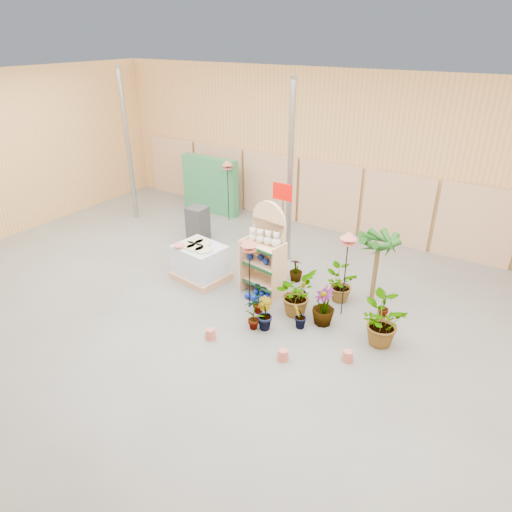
{
  "coord_description": "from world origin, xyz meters",
  "views": [
    {
      "loc": [
        5.02,
        -5.92,
        5.39
      ],
      "look_at": [
        0.3,
        1.5,
        1.0
      ],
      "focal_mm": 32.0,
      "sensor_mm": 36.0,
      "label": 1
    }
  ],
  "objects_px": {
    "pallet_stack": "(200,262)",
    "potted_plant_2": "(295,293)",
    "display_shelf": "(266,252)",
    "bird_table_front": "(249,244)"
  },
  "relations": [
    {
      "from": "pallet_stack",
      "to": "potted_plant_2",
      "type": "bearing_deg",
      "value": 5.7
    },
    {
      "from": "display_shelf",
      "to": "potted_plant_2",
      "type": "xyz_separation_m",
      "value": [
        1.01,
        -0.49,
        -0.5
      ]
    },
    {
      "from": "pallet_stack",
      "to": "potted_plant_2",
      "type": "height_order",
      "value": "potted_plant_2"
    },
    {
      "from": "bird_table_front",
      "to": "pallet_stack",
      "type": "bearing_deg",
      "value": 165.14
    },
    {
      "from": "display_shelf",
      "to": "pallet_stack",
      "type": "distance_m",
      "value": 1.74
    },
    {
      "from": "display_shelf",
      "to": "bird_table_front",
      "type": "xyz_separation_m",
      "value": [
        0.09,
        -0.83,
        0.53
      ]
    },
    {
      "from": "display_shelf",
      "to": "pallet_stack",
      "type": "height_order",
      "value": "display_shelf"
    },
    {
      "from": "pallet_stack",
      "to": "bird_table_front",
      "type": "height_order",
      "value": "bird_table_front"
    },
    {
      "from": "bird_table_front",
      "to": "potted_plant_2",
      "type": "relative_size",
      "value": 1.73
    },
    {
      "from": "display_shelf",
      "to": "pallet_stack",
      "type": "relative_size",
      "value": 1.6
    }
  ]
}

